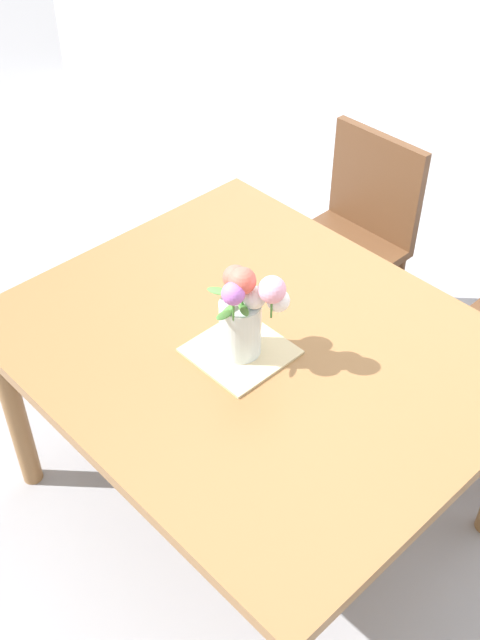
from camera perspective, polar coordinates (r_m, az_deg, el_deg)
name	(u,v)px	position (r m, az deg, el deg)	size (l,w,h in m)	color
ground_plane	(253,501)	(2.78, 0.94, -13.24)	(12.00, 12.00, 0.00)	#939399
dining_table	(255,364)	(2.27, 1.12, -3.28)	(1.40, 1.17, 0.76)	olive
chair_left	(354,231)	(3.11, 8.41, 6.56)	(0.42, 0.42, 0.90)	brown
placemat	(240,351)	(2.18, 0.00, -2.30)	(0.26, 0.26, 0.01)	#CCB789
flower_vase	(245,311)	(2.06, 0.39, 0.70)	(0.22, 0.20, 0.30)	silver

